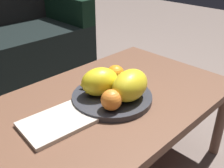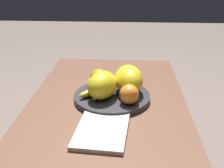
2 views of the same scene
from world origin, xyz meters
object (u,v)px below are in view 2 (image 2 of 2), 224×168
(melon_large_front, at_px, (129,79))
(orange_front, at_px, (99,78))
(orange_left, at_px, (129,94))
(magazine, at_px, (101,130))
(coffee_table, at_px, (108,107))
(melon_smaller_beside, at_px, (102,85))
(fruit_bowl, at_px, (112,97))
(banana_bunch, at_px, (95,90))

(melon_large_front, bearing_deg, orange_front, 67.05)
(orange_left, relative_size, magazine, 0.32)
(melon_large_front, bearing_deg, orange_left, -178.62)
(orange_front, distance_m, magazine, 0.36)
(coffee_table, relative_size, melon_smaller_beside, 6.97)
(fruit_bowl, relative_size, banana_bunch, 2.20)
(melon_smaller_beside, bearing_deg, magazine, -176.40)
(melon_smaller_beside, bearing_deg, orange_left, -112.57)
(fruit_bowl, xyz_separation_m, melon_smaller_beside, (-0.03, 0.04, 0.07))
(fruit_bowl, xyz_separation_m, orange_left, (-0.08, -0.08, 0.05))
(coffee_table, xyz_separation_m, banana_bunch, (-0.02, 0.06, 0.10))
(fruit_bowl, bearing_deg, melon_smaller_beside, 128.88)
(fruit_bowl, bearing_deg, orange_left, -136.35)
(melon_large_front, height_order, orange_front, melon_large_front)
(fruit_bowl, distance_m, banana_bunch, 0.09)
(banana_bunch, bearing_deg, melon_large_front, -74.48)
(melon_large_front, height_order, magazine, melon_large_front)
(melon_smaller_beside, xyz_separation_m, magazine, (-0.23, -0.01, -0.08))
(orange_front, height_order, orange_left, orange_front)
(coffee_table, distance_m, fruit_bowl, 0.06)
(fruit_bowl, bearing_deg, orange_front, 37.06)
(melon_smaller_beside, relative_size, banana_bunch, 1.02)
(coffee_table, xyz_separation_m, melon_smaller_beside, (-0.04, 0.02, 0.13))
(fruit_bowl, bearing_deg, coffee_table, 64.21)
(fruit_bowl, xyz_separation_m, orange_front, (0.09, 0.07, 0.05))
(coffee_table, distance_m, melon_smaller_beside, 0.14)
(coffee_table, distance_m, orange_left, 0.17)
(melon_large_front, relative_size, magazine, 0.72)
(magazine, bearing_deg, fruit_bowl, -0.71)
(fruit_bowl, height_order, melon_large_front, melon_large_front)
(coffee_table, height_order, magazine, magazine)
(fruit_bowl, height_order, banana_bunch, banana_bunch)
(melon_large_front, bearing_deg, magazine, 161.57)
(orange_front, distance_m, orange_left, 0.22)
(melon_smaller_beside, distance_m, magazine, 0.24)
(fruit_bowl, height_order, orange_left, orange_left)
(coffee_table, distance_m, magazine, 0.28)
(magazine, bearing_deg, melon_large_front, -13.85)
(orange_front, relative_size, magazine, 0.33)
(fruit_bowl, relative_size, melon_smaller_beside, 2.15)
(coffee_table, relative_size, orange_left, 13.48)
(melon_smaller_beside, relative_size, orange_left, 1.93)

